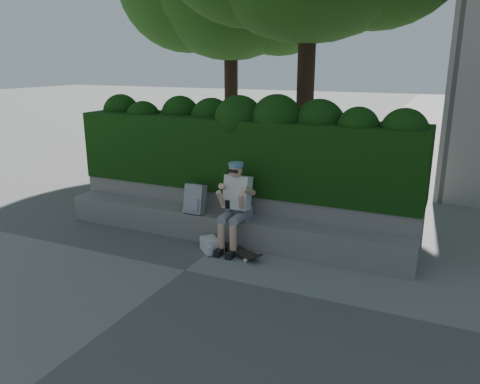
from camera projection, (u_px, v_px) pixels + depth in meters
The scene contains 8 objects.
ground at pixel (185, 270), 6.64m from camera, with size 80.00×80.00×0.00m, color slate.
bench_ledge at pixel (224, 228), 7.67m from camera, with size 6.00×0.45×0.45m, color gray.
planter_wall at pixel (237, 211), 8.05m from camera, with size 6.00×0.50×0.75m, color gray.
hedge at pixel (242, 153), 7.98m from camera, with size 6.00×1.00×1.20m, color black.
person at pixel (236, 202), 7.25m from camera, with size 0.40×0.76×1.38m.
skateboard at pixel (237, 250), 7.17m from camera, with size 0.85×0.54×0.09m.
backpack_plaid at pixel (195, 199), 7.65m from camera, with size 0.33×0.17×0.48m, color silver.
backpack_ground at pixel (210, 245), 7.30m from camera, with size 0.32×0.23×0.21m, color silver.
Camera 1 is at (3.27, -5.20, 2.87)m, focal length 35.00 mm.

